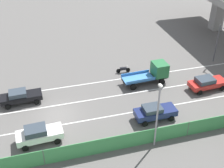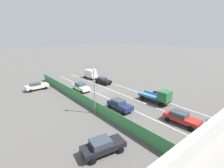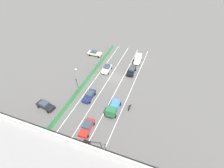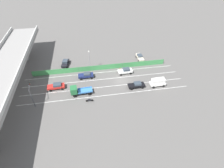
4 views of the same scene
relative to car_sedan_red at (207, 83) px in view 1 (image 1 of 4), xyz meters
name	(u,v)px [view 1 (image 1 of 4)]	position (x,y,z in m)	size (l,w,h in m)	color
ground_plane	(58,115)	(0.23, -18.36, -0.90)	(300.00, 300.00, 0.00)	#565451
lane_line_left_edge	(93,83)	(-5.08, -13.30, -0.89)	(0.14, 46.12, 0.01)	silver
lane_line_mid_left	(99,99)	(-1.54, -13.30, -0.89)	(0.14, 46.12, 0.01)	silver
lane_line_mid_right	(107,117)	(2.00, -13.30, -0.89)	(0.14, 46.12, 0.01)	silver
lane_line_right_edge	(116,139)	(5.54, -13.30, -0.89)	(0.14, 46.12, 0.01)	silver
green_fence	(120,142)	(7.01, -13.30, -0.02)	(0.10, 42.22, 1.75)	#3D8E4C
car_sedan_red	(207,83)	(0.00, 0.00, 0.00)	(2.27, 4.75, 1.61)	red
car_sedan_navy	(155,112)	(3.65, -8.42, 0.02)	(2.02, 4.49, 1.65)	navy
car_sedan_white	(39,134)	(3.87, -20.54, 0.06)	(2.15, 4.49, 1.75)	white
car_sedan_black	(21,96)	(-3.20, -22.14, -0.02)	(2.04, 4.70, 1.60)	black
flatbed_truck_blue	(153,73)	(-3.37, -5.78, 0.41)	(2.49, 5.82, 2.56)	black
motorcycle	(123,69)	(-6.61, -8.70, -0.44)	(0.60, 1.95, 0.93)	black
traffic_light	(224,39)	(-5.00, 5.03, 3.04)	(3.40, 0.87, 5.57)	#47474C
street_lamp	(158,110)	(7.34, -9.95, 3.34)	(0.60, 0.36, 6.96)	gray
traffic_cone	(55,152)	(6.04, -19.31, -0.56)	(0.47, 0.47, 0.72)	orange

